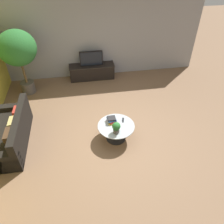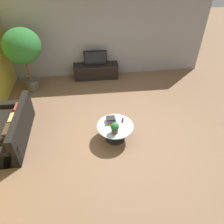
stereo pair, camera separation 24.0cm
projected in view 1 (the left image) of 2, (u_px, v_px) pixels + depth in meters
ground_plane at (112, 132)px, 5.96m from camera, size 24.00×24.00×0.00m
back_wall_stone at (96, 35)px, 7.49m from camera, size 7.40×0.12×3.00m
media_console at (92, 71)px, 7.99m from camera, size 1.62×0.50×0.53m
television at (91, 59)px, 7.67m from camera, size 0.81×0.13×0.52m
coffee_table at (116, 129)px, 5.57m from camera, size 0.93×0.93×0.45m
couch_by_wall at (11, 134)px, 5.48m from camera, size 0.84×1.96×0.84m
potted_palm_tall at (18, 50)px, 6.51m from camera, size 1.13×1.13×2.10m
potted_plant_tabletop at (116, 127)px, 5.19m from camera, size 0.20×0.20×0.30m
book_stack at (111, 120)px, 5.56m from camera, size 0.25×0.30×0.13m
remote_black at (123, 120)px, 5.63m from camera, size 0.08×0.16×0.02m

